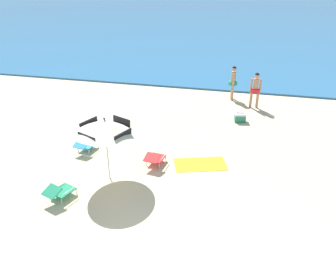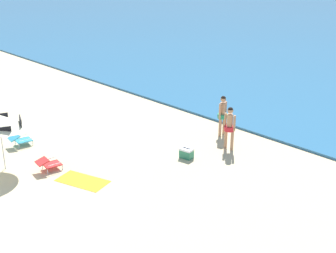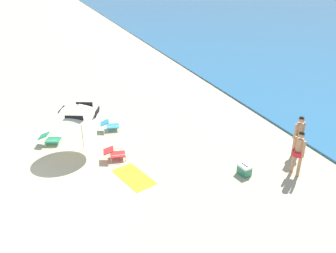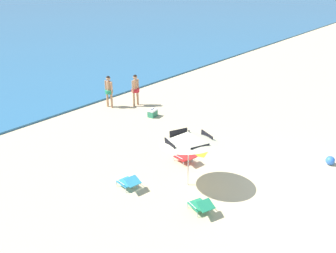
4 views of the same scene
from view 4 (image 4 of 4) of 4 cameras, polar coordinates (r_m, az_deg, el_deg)
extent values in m
plane|color=#D1BA8E|center=(14.50, 19.68, -8.98)|extent=(800.00, 800.00, 0.00)
cylinder|color=silver|center=(13.48, 3.04, -4.86)|extent=(0.04, 0.04, 2.11)
cone|color=beige|center=(13.11, 3.12, -1.69)|extent=(2.61, 2.64, 0.72)
cube|color=black|center=(13.73, 1.58, -0.92)|extent=(0.68, 0.32, 0.25)
cube|color=black|center=(12.84, 0.28, -2.74)|extent=(0.32, 0.68, 0.25)
cube|color=black|center=(12.60, 4.77, -3.37)|extent=(0.68, 0.32, 0.25)
cube|color=black|center=(13.51, 5.79, -1.47)|extent=(0.32, 0.68, 0.25)
sphere|color=black|center=(13.00, 3.14, -0.66)|extent=(0.06, 0.06, 0.06)
cube|color=teal|center=(13.85, -6.16, -8.23)|extent=(0.61, 0.67, 0.04)
cube|color=teal|center=(13.47, -5.28, -8.10)|extent=(0.55, 0.48, 0.19)
cylinder|color=silver|center=(14.00, -7.65, -8.46)|extent=(0.03, 0.03, 0.18)
cylinder|color=silver|center=(14.22, -5.99, -7.81)|extent=(0.03, 0.03, 0.18)
cylinder|color=silver|center=(13.59, -6.30, -9.46)|extent=(0.03, 0.03, 0.18)
cylinder|color=silver|center=(13.82, -4.62, -8.76)|extent=(0.03, 0.03, 0.18)
cylinder|color=silver|center=(13.66, -7.16, -8.19)|extent=(0.11, 0.54, 0.02)
cylinder|color=silver|center=(13.92, -5.23, -7.43)|extent=(0.11, 0.54, 0.02)
cube|color=#1E7F56|center=(12.65, 4.60, -11.57)|extent=(0.69, 0.74, 0.04)
cube|color=#1E7F56|center=(12.28, 5.64, -11.60)|extent=(0.60, 0.55, 0.19)
cylinder|color=silver|center=(12.79, 2.93, -11.67)|extent=(0.03, 0.03, 0.18)
cylinder|color=silver|center=(13.02, 4.77, -11.02)|extent=(0.03, 0.03, 0.18)
cylinder|color=silver|center=(12.41, 4.39, -12.97)|extent=(0.03, 0.03, 0.18)
cylinder|color=silver|center=(12.64, 6.27, -12.27)|extent=(0.03, 0.03, 0.18)
cylinder|color=silver|center=(12.45, 3.53, -11.50)|extent=(0.20, 0.52, 0.02)
cylinder|color=silver|center=(12.72, 5.68, -10.74)|extent=(0.20, 0.52, 0.02)
cube|color=red|center=(15.42, 2.27, -4.58)|extent=(0.61, 0.67, 0.04)
cube|color=red|center=(15.08, 3.22, -4.33)|extent=(0.55, 0.48, 0.16)
cylinder|color=silver|center=(15.51, 0.88, -4.84)|extent=(0.03, 0.03, 0.18)
cylinder|color=silver|center=(15.80, 2.21, -4.29)|extent=(0.03, 0.03, 0.18)
cylinder|color=silver|center=(15.14, 2.31, -5.61)|extent=(0.03, 0.03, 0.18)
cylinder|color=silver|center=(15.44, 3.65, -5.03)|extent=(0.03, 0.03, 0.18)
cylinder|color=silver|center=(15.19, 1.50, -4.50)|extent=(0.11, 0.54, 0.02)
cylinder|color=silver|center=(15.53, 3.03, -3.87)|extent=(0.11, 0.54, 0.02)
cylinder|color=tan|center=(21.25, -5.10, 4.11)|extent=(0.13, 0.13, 0.87)
cylinder|color=tan|center=(21.47, -4.55, 4.34)|extent=(0.13, 0.13, 0.87)
cylinder|color=red|center=(21.21, -4.86, 5.39)|extent=(0.43, 0.43, 0.18)
cylinder|color=tan|center=(21.12, -4.89, 6.13)|extent=(0.24, 0.24, 0.62)
cylinder|color=tan|center=(20.98, -5.28, 5.94)|extent=(0.09, 0.09, 0.65)
cylinder|color=tan|center=(21.29, -4.50, 6.22)|extent=(0.09, 0.09, 0.65)
sphere|color=tan|center=(20.99, -4.93, 7.33)|extent=(0.24, 0.24, 0.24)
sphere|color=black|center=(20.98, -4.94, 7.41)|extent=(0.22, 0.22, 0.22)
cylinder|color=tan|center=(21.40, -9.01, 4.05)|extent=(0.13, 0.13, 0.87)
cylinder|color=tan|center=(21.20, -8.40, 3.90)|extent=(0.13, 0.13, 0.87)
cylinder|color=#23845B|center=(21.15, -8.78, 5.14)|extent=(0.44, 0.44, 0.18)
cylinder|color=tan|center=(21.07, -8.83, 5.88)|extent=(0.24, 0.24, 0.62)
cylinder|color=tan|center=(21.22, -9.26, 5.93)|extent=(0.09, 0.09, 0.65)
cylinder|color=tan|center=(20.93, -8.38, 5.74)|extent=(0.09, 0.09, 0.65)
sphere|color=tan|center=(20.93, -8.90, 7.09)|extent=(0.24, 0.24, 0.24)
sphere|color=black|center=(20.93, -8.91, 7.17)|extent=(0.22, 0.22, 0.22)
cube|color=#2D7F5B|center=(19.85, -2.31, 1.92)|extent=(0.53, 0.41, 0.32)
cube|color=white|center=(19.78, -2.32, 2.46)|extent=(0.54, 0.43, 0.08)
cylinder|color=black|center=(19.76, -2.32, 2.61)|extent=(0.34, 0.08, 0.02)
sphere|color=blue|center=(16.50, 22.99, -4.68)|extent=(0.36, 0.36, 0.36)
cube|color=gold|center=(16.74, 4.83, -3.00)|extent=(1.99, 1.40, 0.01)
camera|label=1|loc=(13.40, 45.19, 11.10)|focal=34.22mm
camera|label=2|loc=(24.49, 41.15, 18.55)|focal=49.11mm
camera|label=3|loc=(23.34, 26.60, 19.95)|focal=35.46mm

